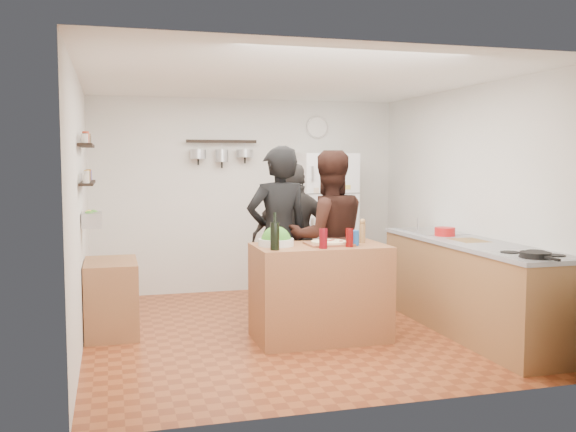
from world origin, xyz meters
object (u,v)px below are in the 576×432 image
object	(u,v)px
person_left	(278,237)
person_center	(328,238)
person_back	(296,239)
wall_clock	(317,127)
salad_bowl	(276,242)
pepper_mill	(362,233)
counter_run	(470,288)
prep_island	(320,292)
red_bowl	(445,232)
skillet	(535,255)
fridge	(325,223)
wine_bottle	(275,236)
salt_canister	(354,238)
side_table	(111,298)

from	to	relation	value
person_left	person_center	distance (m)	0.52
person_back	wall_clock	distance (m)	2.05
person_left	wall_clock	size ratio (longest dim) A/B	6.19
salad_bowl	pepper_mill	bearing A→B (deg)	0.00
counter_run	salad_bowl	bearing A→B (deg)	173.53
prep_island	red_bowl	distance (m)	1.57
salad_bowl	skillet	world-z (taller)	salad_bowl
pepper_mill	wall_clock	bearing A→B (deg)	82.53
person_back	fridge	xyz separation A→B (m)	(0.70, 1.08, 0.06)
wine_bottle	person_left	world-z (taller)	person_left
wine_bottle	salt_canister	bearing A→B (deg)	7.13
salt_canister	person_center	size ratio (longest dim) A/B	0.08
salad_bowl	person_center	bearing A→B (deg)	34.21
person_center	red_bowl	xyz separation A→B (m)	(1.21, -0.24, 0.06)
pepper_mill	person_left	xyz separation A→B (m)	(-0.71, 0.53, -0.07)
prep_island	pepper_mill	bearing A→B (deg)	6.34
skillet	pepper_mill	bearing A→B (deg)	125.69
wine_bottle	wall_clock	bearing A→B (deg)	64.72
person_center	fridge	size ratio (longest dim) A/B	1.01
salt_canister	red_bowl	size ratio (longest dim) A/B	0.67
fridge	side_table	size ratio (longest dim) A/B	2.25
skillet	person_left	bearing A→B (deg)	131.88
salt_canister	fridge	world-z (taller)	fridge
person_left	person_center	size ratio (longest dim) A/B	1.02
skillet	red_bowl	bearing A→B (deg)	88.17
side_table	prep_island	bearing A→B (deg)	-20.20
skillet	wall_clock	bearing A→B (deg)	99.82
pepper_mill	salad_bowl	bearing A→B (deg)	180.00
person_left	counter_run	size ratio (longest dim) A/B	0.71
person_center	wall_clock	distance (m)	2.37
prep_island	salt_canister	world-z (taller)	salt_canister
person_left	fridge	size ratio (longest dim) A/B	1.03
red_bowl	side_table	size ratio (longest dim) A/B	0.27
red_bowl	skillet	bearing A→B (deg)	-91.83
prep_island	wall_clock	world-z (taller)	wall_clock
counter_run	person_center	bearing A→B (deg)	151.69
salt_canister	side_table	distance (m)	2.45
person_left	fridge	world-z (taller)	person_left
salt_canister	person_center	xyz separation A→B (m)	(-0.04, 0.63, -0.07)
wine_bottle	person_left	xyz separation A→B (m)	(0.24, 0.80, -0.11)
side_table	red_bowl	bearing A→B (deg)	-7.43
fridge	wall_clock	size ratio (longest dim) A/B	6.00
person_back	skillet	world-z (taller)	person_back
person_back	red_bowl	size ratio (longest dim) A/B	7.88
person_left	skillet	distance (m)	2.51
pepper_mill	side_table	size ratio (longest dim) A/B	0.23
counter_run	wall_clock	bearing A→B (deg)	105.92
wine_bottle	person_back	world-z (taller)	person_back
person_back	wall_clock	size ratio (longest dim) A/B	5.60
person_center	pepper_mill	bearing A→B (deg)	114.15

